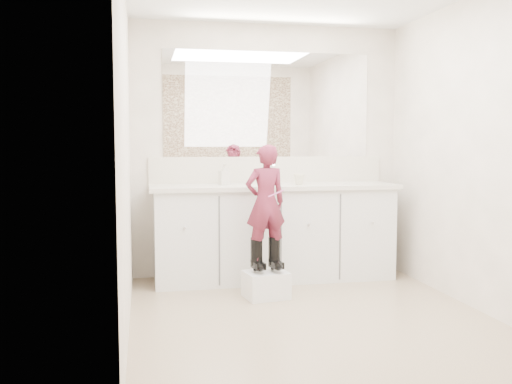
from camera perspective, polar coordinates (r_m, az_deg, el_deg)
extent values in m
plane|color=#887059|center=(4.27, 5.59, -12.42)|extent=(3.00, 3.00, 0.00)
plane|color=beige|center=(5.53, 1.18, 4.18)|extent=(2.60, 0.00, 2.60)
plane|color=beige|center=(2.68, 15.15, 3.24)|extent=(2.60, 0.00, 2.60)
plane|color=beige|center=(3.90, -12.89, 3.75)|extent=(0.00, 3.00, 3.00)
plane|color=beige|center=(4.63, 21.35, 3.70)|extent=(0.00, 3.00, 3.00)
cube|color=silver|center=(5.33, 1.80, -4.23)|extent=(2.20, 0.55, 0.85)
cube|color=beige|center=(5.26, 1.85, 0.54)|extent=(2.28, 0.58, 0.04)
cube|color=beige|center=(5.52, 1.21, 2.25)|extent=(2.28, 0.03, 0.25)
cube|color=white|center=(5.53, 1.21, 8.74)|extent=(2.00, 0.02, 1.00)
cube|color=#472819|center=(2.71, 15.27, 12.79)|extent=(2.00, 0.01, 1.20)
cylinder|color=silver|center=(5.42, 1.46, 1.41)|extent=(0.08, 0.08, 0.10)
imported|color=beige|center=(5.28, 4.33, 1.29)|extent=(0.12, 0.12, 0.10)
imported|color=beige|center=(5.24, -3.20, 1.79)|extent=(0.10, 0.11, 0.19)
cube|color=white|center=(4.75, 1.00, -9.25)|extent=(0.38, 0.33, 0.22)
imported|color=#AA3453|center=(4.65, 0.96, -1.05)|extent=(0.38, 0.28, 0.94)
cylinder|color=#CF509D|center=(4.58, 2.03, -0.15)|extent=(0.14, 0.03, 0.06)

